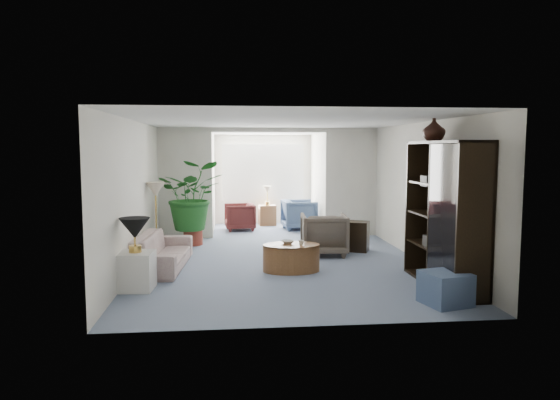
{
  "coord_description": "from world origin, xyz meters",
  "views": [
    {
      "loc": [
        -0.93,
        -8.69,
        2.05
      ],
      "look_at": [
        0.0,
        0.6,
        1.1
      ],
      "focal_mm": 33.09,
      "sensor_mm": 36.0,
      "label": 1
    }
  ],
  "objects": [
    {
      "name": "back_pier_left",
      "position": [
        -1.9,
        3.0,
        1.25
      ],
      "size": [
        1.2,
        0.12,
        2.5
      ],
      "primitive_type": "cube",
      "color": "white",
      "rests_on": "ground"
    },
    {
      "name": "cabinet_urn",
      "position": [
        2.23,
        -0.96,
        2.33
      ],
      "size": [
        0.35,
        0.35,
        0.36
      ],
      "primitive_type": "imported",
      "color": "black",
      "rests_on": "entertainment_cabinet"
    },
    {
      "name": "table_lamp",
      "position": [
        -2.28,
        -1.22,
        0.9
      ],
      "size": [
        0.44,
        0.44,
        0.3
      ],
      "primitive_type": "cone",
      "color": "black",
      "rests_on": "end_table"
    },
    {
      "name": "end_table",
      "position": [
        -2.28,
        -1.22,
        0.27
      ],
      "size": [
        0.53,
        0.53,
        0.55
      ],
      "primitive_type": "cube",
      "rotation": [
        0.0,
        0.0,
        -0.07
      ],
      "color": "white",
      "rests_on": "ground"
    },
    {
      "name": "shelf_clutter",
      "position": [
        2.18,
        -1.55,
        1.09
      ],
      "size": [
        0.3,
        1.08,
        1.06
      ],
      "color": "black",
      "rests_on": "entertainment_cabinet"
    },
    {
      "name": "sunroom_chair_blue",
      "position": [
        0.84,
        4.09,
        0.37
      ],
      "size": [
        0.88,
        0.86,
        0.75
      ],
      "primitive_type": "imported",
      "rotation": [
        0.0,
        0.0,
        1.65
      ],
      "color": "slate",
      "rests_on": "ground"
    },
    {
      "name": "coffee_table",
      "position": [
        0.1,
        -0.32,
        0.23
      ],
      "size": [
        1.15,
        1.15,
        0.45
      ],
      "primitive_type": "cylinder",
      "rotation": [
        0.0,
        0.0,
        0.24
      ],
      "color": "brown",
      "rests_on": "ground"
    },
    {
      "name": "framed_picture",
      "position": [
        2.46,
        -0.1,
        1.7
      ],
      "size": [
        0.04,
        0.5,
        0.4
      ],
      "primitive_type": "cube",
      "color": "#B3A58F"
    },
    {
      "name": "entertainment_cabinet",
      "position": [
        2.23,
        -1.46,
        1.07
      ],
      "size": [
        0.52,
        1.93,
        2.15
      ],
      "primitive_type": "cube",
      "color": "black",
      "rests_on": "ground"
    },
    {
      "name": "plant_pot",
      "position": [
        -1.69,
        2.21,
        0.16
      ],
      "size": [
        0.4,
        0.4,
        0.32
      ],
      "primitive_type": "cylinder",
      "color": "brown",
      "rests_on": "ground"
    },
    {
      "name": "sunroom_table",
      "position": [
        0.09,
        4.84,
        0.27
      ],
      "size": [
        0.46,
        0.37,
        0.53
      ],
      "primitive_type": "cube",
      "rotation": [
        0.0,
        0.0,
        0.08
      ],
      "color": "brown",
      "rests_on": "ground"
    },
    {
      "name": "back_pier_right",
      "position": [
        1.9,
        3.0,
        1.25
      ],
      "size": [
        1.2,
        0.12,
        2.5
      ],
      "primitive_type": "cube",
      "color": "white",
      "rests_on": "ground"
    },
    {
      "name": "window_pane",
      "position": [
        0.0,
        5.18,
        1.4
      ],
      "size": [
        2.2,
        0.02,
        1.5
      ],
      "primitive_type": "cube",
      "color": "white"
    },
    {
      "name": "wingback_chair",
      "position": [
        0.88,
        0.94,
        0.4
      ],
      "size": [
        0.91,
        0.93,
        0.79
      ],
      "primitive_type": "imported",
      "rotation": [
        0.0,
        0.0,
        3.07
      ],
      "color": "#60564B",
      "rests_on": "ground"
    },
    {
      "name": "floor_lamp",
      "position": [
        -2.33,
        1.39,
        1.25
      ],
      "size": [
        0.36,
        0.36,
        0.28
      ],
      "primitive_type": "cone",
      "color": "beige",
      "rests_on": "ground"
    },
    {
      "name": "sunroom_chair_maroon",
      "position": [
        -0.66,
        4.09,
        0.33
      ],
      "size": [
        0.79,
        0.77,
        0.67
      ],
      "primitive_type": "imported",
      "rotation": [
        0.0,
        0.0,
        -1.49
      ],
      "color": "#501B1F",
      "rests_on": "ground"
    },
    {
      "name": "sofa",
      "position": [
        -2.08,
        0.13,
        0.29
      ],
      "size": [
        0.91,
        2.03,
        0.58
      ],
      "primitive_type": "imported",
      "rotation": [
        0.0,
        0.0,
        1.5
      ],
      "color": "beige",
      "rests_on": "ground"
    },
    {
      "name": "sunroom_floor",
      "position": [
        0.0,
        4.1,
        0.0
      ],
      "size": [
        2.6,
        2.6,
        0.0
      ],
      "primitive_type": "plane",
      "color": "gray",
      "rests_on": "ground"
    },
    {
      "name": "coffee_cup",
      "position": [
        0.25,
        -0.42,
        0.49
      ],
      "size": [
        0.11,
        0.11,
        0.09
      ],
      "primitive_type": "imported",
      "rotation": [
        0.0,
        0.0,
        0.24
      ],
      "color": "beige",
      "rests_on": "coffee_table"
    },
    {
      "name": "coffee_bowl",
      "position": [
        0.05,
        -0.22,
        0.48
      ],
      "size": [
        0.25,
        0.25,
        0.05
      ],
      "primitive_type": "imported",
      "rotation": [
        0.0,
        0.0,
        0.24
      ],
      "color": "silver",
      "rests_on": "coffee_table"
    },
    {
      "name": "side_table_dark",
      "position": [
        1.58,
        1.24,
        0.3
      ],
      "size": [
        0.61,
        0.56,
        0.59
      ],
      "primitive_type": "cube",
      "rotation": [
        0.0,
        0.0,
        -0.42
      ],
      "color": "black",
      "rests_on": "ground"
    },
    {
      "name": "window_blinds",
      "position": [
        0.0,
        5.15,
        1.4
      ],
      "size": [
        2.2,
        0.02,
        1.5
      ],
      "primitive_type": "cube",
      "color": "white"
    },
    {
      "name": "house_plant",
      "position": [
        -1.69,
        2.21,
        1.05
      ],
      "size": [
        1.32,
        1.15,
        1.47
      ],
      "primitive_type": "imported",
      "color": "#216223",
      "rests_on": "plant_pot"
    },
    {
      "name": "back_header",
      "position": [
        0.0,
        3.0,
        2.45
      ],
      "size": [
        2.6,
        0.12,
        0.1
      ],
      "primitive_type": "cube",
      "color": "white",
      "rests_on": "back_pier_left"
    },
    {
      "name": "floor",
      "position": [
        0.0,
        0.0,
        0.0
      ],
      "size": [
        6.0,
        6.0,
        0.0
      ],
      "primitive_type": "plane",
      "color": "gray",
      "rests_on": "ground"
    },
    {
      "name": "ottoman",
      "position": [
        1.88,
        -2.35,
        0.21
      ],
      "size": [
        0.65,
        0.65,
        0.43
      ],
      "primitive_type": "cube",
      "rotation": [
        0.0,
        0.0,
        0.25
      ],
      "color": "slate",
      "rests_on": "ground"
    }
  ]
}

